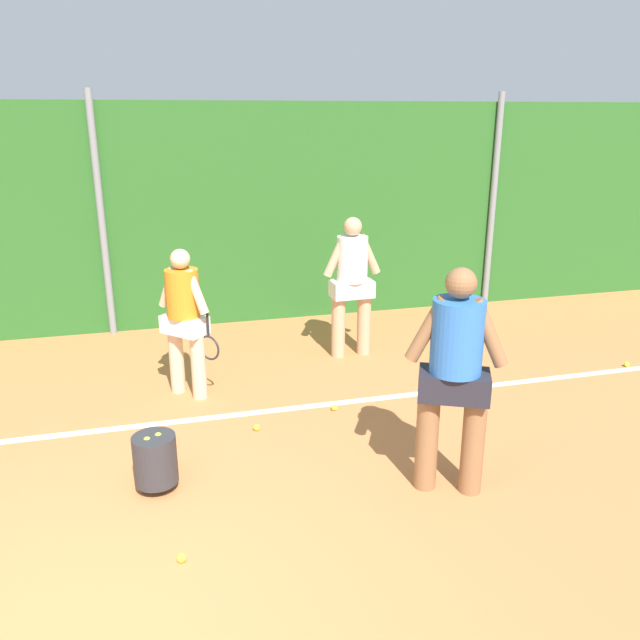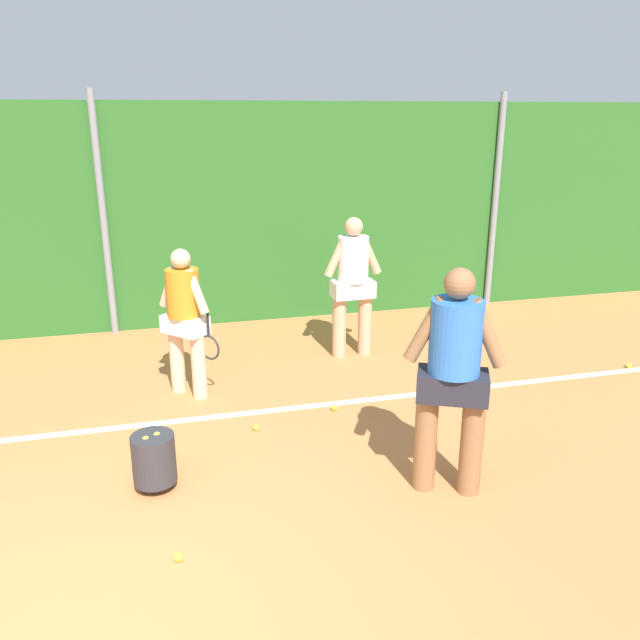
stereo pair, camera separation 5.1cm
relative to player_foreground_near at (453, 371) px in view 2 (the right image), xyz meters
The scene contains 14 objects.
ground_plane 3.19m from the player_foreground_near, 165.81° to the left, with size 31.62×31.62×0.00m, color #C67542.
hedge_fence_backdrop 5.86m from the player_foreground_near, 119.88° to the left, with size 20.55×0.25×3.19m, color #286023.
fence_post_center 5.71m from the player_foreground_near, 120.76° to the left, with size 0.10×0.10×3.33m, color gray.
fence_post_right 5.77m from the player_foreground_near, 58.26° to the left, with size 0.10×0.10×3.33m, color gray.
court_baseline_paint 3.59m from the player_foreground_near, 147.97° to the left, with size 15.02×0.10×0.01m, color white.
player_foreground_near is the anchor object (origin of this frame).
player_midcourt 3.17m from the player_foreground_near, 128.64° to the left, with size 0.61×0.56×1.67m.
player_backcourt_far 3.19m from the player_foreground_near, 87.33° to the left, with size 0.76×0.39×1.81m.
ball_hopper 2.57m from the player_foreground_near, 165.72° to the left, with size 0.36×0.36×0.51m.
tennis_ball_1 2.77m from the player_foreground_near, 69.88° to the left, with size 0.07×0.07×0.07m, color #CCDB33.
tennis_ball_4 2.48m from the player_foreground_near, behind, with size 0.07×0.07×0.07m, color #CCDB33.
tennis_ball_5 4.00m from the player_foreground_near, 29.49° to the left, with size 0.07×0.07×0.07m, color #CCDB33.
tennis_ball_6 2.03m from the player_foreground_near, 107.21° to the left, with size 0.07×0.07×0.07m, color #CCDB33.
tennis_ball_7 2.25m from the player_foreground_near, 134.30° to the left, with size 0.07×0.07×0.07m, color #CCDB33.
Camera 2 is at (0.73, -3.18, 3.03)m, focal length 35.61 mm.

